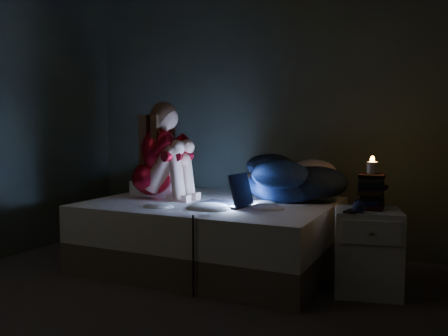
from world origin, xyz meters
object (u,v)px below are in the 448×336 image
Objects in this scene: candle at (372,168)px; nightstand at (367,251)px; woman at (152,150)px; phone at (348,210)px; laptop at (223,188)px; bed at (212,233)px.

nightstand is at bearing -99.58° from candle.
woman is 1.72m from phone.
phone is at bearing 0.59° from laptop.
candle reaches higher than bed.
woman is (-0.54, -0.06, 0.66)m from bed.
bed is 1.20m from phone.
nightstand is 0.33m from phone.
candle is (1.07, 0.07, 0.19)m from laptop.
woman is 2.16× the size of laptop.
laptop reaches higher than bed.
candle is (1.25, -0.09, 0.58)m from bed.
phone is at bearing -6.52° from woman.
bed is 0.46m from laptop.
nightstand is (1.06, 0.01, -0.37)m from laptop.
nightstand is at bearing -2.35° from woman.
woman is 1.79m from candle.
woman is at bearing -165.47° from phone.
woman reaches higher than nightstand.
phone reaches higher than bed.
laptop is 4.68× the size of candle.
nightstand reaches higher than bed.
phone is at bearing -13.42° from bed.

